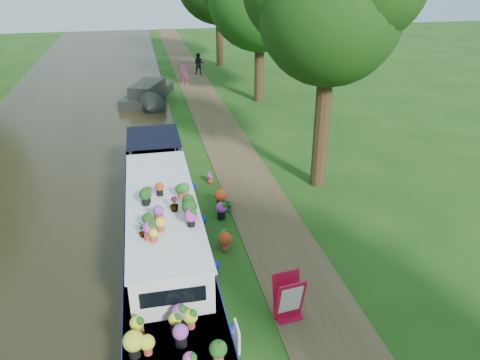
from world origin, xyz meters
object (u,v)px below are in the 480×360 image
pedestrian_pink (185,72)px  sandwich_board (288,299)px  plant_boat (164,233)px  second_boat (148,94)px  pedestrian_dark (199,64)px

pedestrian_pink → sandwich_board: bearing=-68.8°
plant_boat → pedestrian_pink: bearing=82.5°
sandwich_board → second_boat: bearing=89.7°
sandwich_board → pedestrian_pink: size_ratio=0.65×
plant_boat → second_boat: (0.11, 17.16, -0.38)m
sandwich_board → pedestrian_pink: pedestrian_pink is taller
pedestrian_pink → pedestrian_dark: size_ratio=1.11×
pedestrian_pink → pedestrian_dark: 3.43m
plant_boat → sandwich_board: plant_boat is taller
second_boat → sandwich_board: (2.59, -20.23, 0.07)m
plant_boat → sandwich_board: 4.10m
second_boat → sandwich_board: size_ratio=5.65×
second_boat → pedestrian_pink: size_ratio=3.67×
sandwich_board → plant_boat: bearing=123.7°
plant_boat → pedestrian_pink: size_ratio=7.83×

